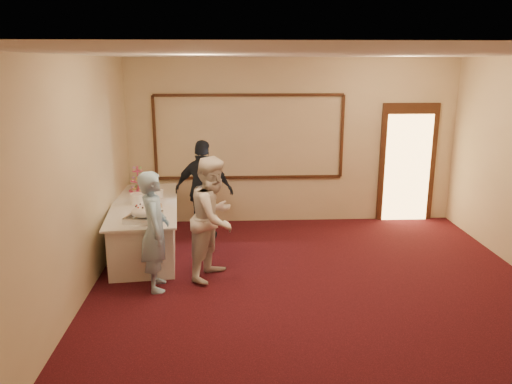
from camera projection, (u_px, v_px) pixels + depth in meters
floor at (325, 307)px, 6.12m from camera, size 7.00×7.00×0.00m
room_walls at (331, 144)px, 5.61m from camera, size 6.04×7.04×3.02m
wall_molding at (249, 137)px, 9.03m from camera, size 3.45×0.04×1.55m
doorway at (407, 164)px, 9.29m from camera, size 1.05×0.07×2.20m
buffet_table at (146, 226)px, 7.91m from camera, size 1.27×2.67×0.77m
pavlova_tray at (143, 214)px, 6.98m from camera, size 0.51×0.62×0.20m
cupcake_stand at (138, 181)px, 8.53m from camera, size 0.32×0.32×0.48m
plate_stack_a at (137, 199)px, 7.75m from camera, size 0.20×0.20×0.17m
plate_stack_b at (158, 193)px, 8.12m from camera, size 0.17×0.17×0.15m
tart at (154, 206)px, 7.56m from camera, size 0.27×0.27×0.05m
man at (155, 231)px, 6.45m from camera, size 0.46×0.63×1.59m
woman at (214, 218)px, 6.81m from camera, size 0.94×1.03×1.71m
guest at (204, 191)px, 8.27m from camera, size 1.06×0.64×1.69m
camera_flash at (218, 166)px, 8.00m from camera, size 0.07×0.04×0.05m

